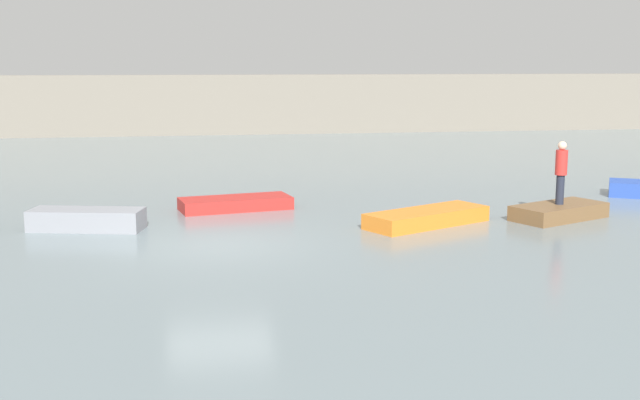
% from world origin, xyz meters
% --- Properties ---
extents(ground_plane, '(120.00, 120.00, 0.00)m').
position_xyz_m(ground_plane, '(0.00, 0.00, 0.00)').
color(ground_plane, slate).
extents(embankment_wall, '(80.00, 1.20, 3.48)m').
position_xyz_m(embankment_wall, '(0.00, 29.02, 1.74)').
color(embankment_wall, gray).
rests_on(embankment_wall, ground_plane).
extents(rowboat_grey, '(3.00, 1.59, 0.54)m').
position_xyz_m(rowboat_grey, '(-3.25, 2.32, 0.27)').
color(rowboat_grey, gray).
rests_on(rowboat_grey, ground_plane).
extents(rowboat_red, '(3.37, 1.83, 0.35)m').
position_xyz_m(rowboat_red, '(0.67, 4.58, 0.18)').
color(rowboat_red, red).
rests_on(rowboat_red, ground_plane).
extents(rowboat_orange, '(3.66, 2.65, 0.40)m').
position_xyz_m(rowboat_orange, '(5.51, 1.51, 0.20)').
color(rowboat_orange, orange).
rests_on(rowboat_orange, ground_plane).
extents(rowboat_brown, '(2.98, 2.26, 0.41)m').
position_xyz_m(rowboat_brown, '(9.31, 1.70, 0.21)').
color(rowboat_brown, brown).
rests_on(rowboat_brown, ground_plane).
extents(person_red_shirt, '(0.32, 0.32, 1.72)m').
position_xyz_m(person_red_shirt, '(9.31, 1.70, 1.37)').
color(person_red_shirt, '#232838').
rests_on(person_red_shirt, rowboat_brown).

